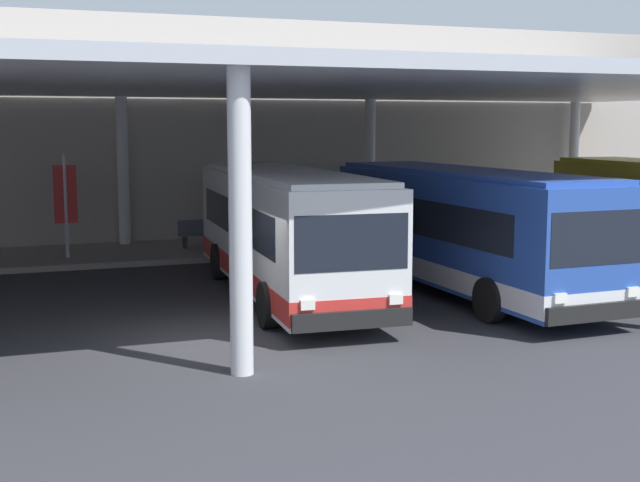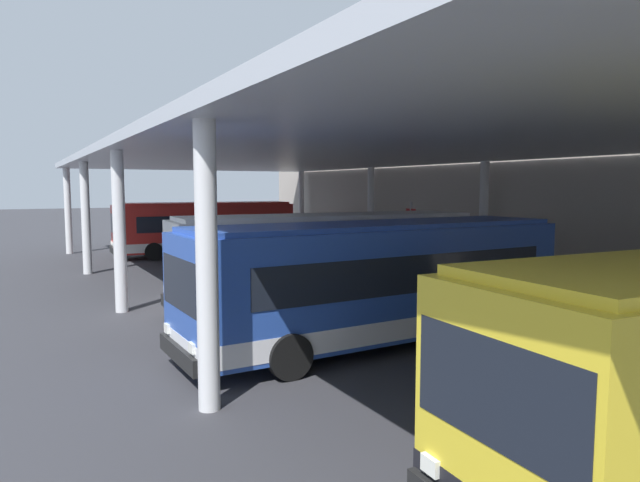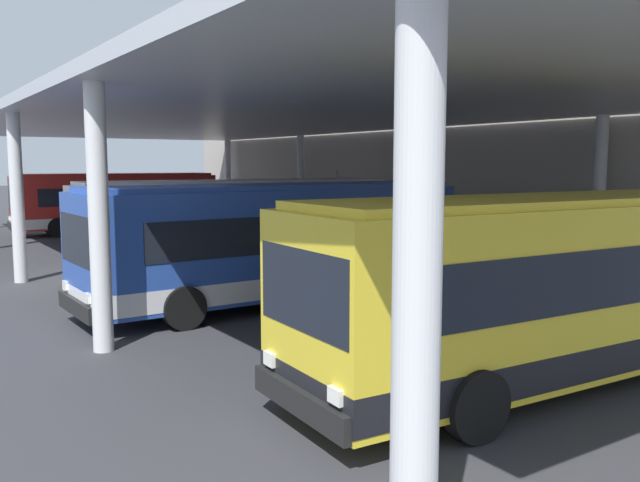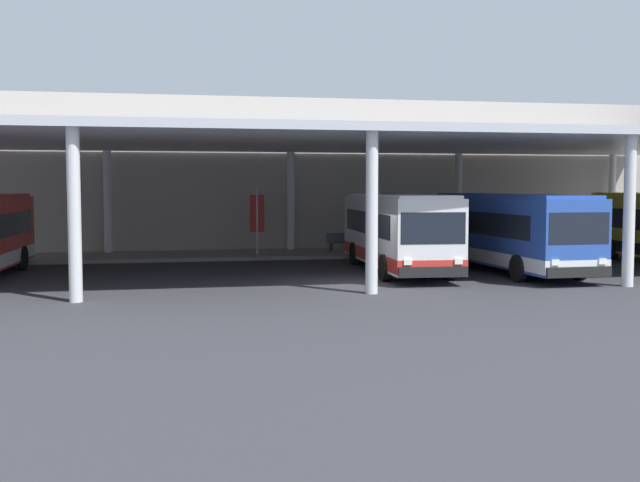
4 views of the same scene
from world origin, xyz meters
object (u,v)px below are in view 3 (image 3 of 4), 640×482
Objects in this scene: bus_nearest_bay at (117,202)px; bus_second_bay at (239,226)px; bus_middle_bay at (279,242)px; trash_bin at (491,249)px; banner_sign at (336,202)px; bus_far_bay at (567,284)px; bench_waiting at (419,240)px.

bus_nearest_bay and bus_second_bay have the same top height.
bus_second_bay and bus_middle_bay have the same top height.
banner_sign reaches higher than trash_bin.
banner_sign is (-17.44, 7.23, 0.32)m from bus_far_bay.
trash_bin is at bearing 7.75° from banner_sign.
bus_second_bay is at bearing 179.97° from bus_far_bay.
bench_waiting is at bearing 117.45° from bus_middle_bay.
bus_far_bay is 12.52m from trash_bin.
bus_nearest_bay is 13.26m from banner_sign.
bus_middle_bay is 3.31× the size of banner_sign.
bus_nearest_bay is at bearing 176.94° from bus_second_bay.
banner_sign reaches higher than bus_far_bay.
bus_second_bay is at bearing -87.89° from bench_waiting.
banner_sign is at bearing -172.25° from trash_bin.
bus_nearest_bay is 1.00× the size of bus_second_bay.
bench_waiting is (16.20, 7.21, -0.99)m from bus_nearest_bay.
bus_second_bay is at bearing -111.56° from trash_bin.
bus_middle_bay and bus_far_bay have the same top height.
banner_sign is at bearing -169.11° from bench_waiting.
trash_bin is at bearing 68.44° from bus_second_bay.
trash_bin is at bearing 138.11° from bus_far_bay.
trash_bin reaches higher than bench_waiting.
bus_middle_bay is 5.88× the size of bench_waiting.
bus_middle_bay is at bearing -62.55° from bench_waiting.
banner_sign reaches higher than bus_second_bay.
bus_middle_bay is 10.35m from bench_waiting.
banner_sign is at bearing 123.92° from bus_second_bay.
banner_sign reaches higher than bus_nearest_bay.
bus_middle_bay is 1.00× the size of bus_far_bay.
bus_middle_bay is at bearing -5.25° from bus_nearest_bay.
bus_middle_bay is (4.45, -1.04, 0.00)m from bus_second_bay.
bus_far_bay is 5.91× the size of bench_waiting.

